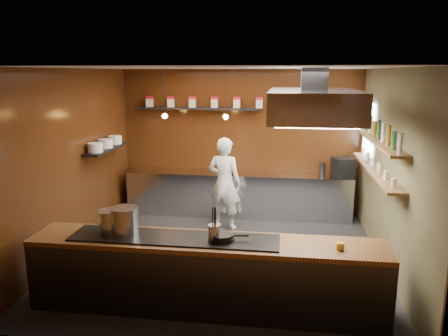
% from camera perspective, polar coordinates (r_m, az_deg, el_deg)
% --- Properties ---
extents(floor, '(5.00, 5.00, 0.00)m').
position_cam_1_polar(floor, '(7.25, -0.02, -11.48)').
color(floor, black).
rests_on(floor, ground).
extents(back_wall, '(5.00, 0.00, 5.00)m').
position_cam_1_polar(back_wall, '(9.22, 2.12, 3.46)').
color(back_wall, '#331C09').
rests_on(back_wall, ground).
extents(left_wall, '(0.00, 5.00, 5.00)m').
position_cam_1_polar(left_wall, '(7.54, -19.20, 0.73)').
color(left_wall, '#331C09').
rests_on(left_wall, ground).
extents(right_wall, '(0.00, 5.00, 5.00)m').
position_cam_1_polar(right_wall, '(6.91, 20.99, -0.43)').
color(right_wall, '#4B452A').
rests_on(right_wall, ground).
extents(ceiling, '(5.00, 5.00, 0.00)m').
position_cam_1_polar(ceiling, '(6.63, -0.02, 12.96)').
color(ceiling, silver).
rests_on(ceiling, back_wall).
extents(window_pane, '(0.00, 1.00, 1.00)m').
position_cam_1_polar(window_pane, '(8.47, 18.35, 4.76)').
color(window_pane, white).
rests_on(window_pane, right_wall).
extents(prep_counter, '(4.60, 0.65, 0.90)m').
position_cam_1_polar(prep_counter, '(9.13, 1.86, -3.39)').
color(prep_counter, silver).
rests_on(prep_counter, floor).
extents(pass_counter, '(4.40, 0.72, 0.94)m').
position_cam_1_polar(pass_counter, '(5.62, -2.38, -13.68)').
color(pass_counter, '#38383D').
rests_on(pass_counter, floor).
extents(tin_shelf, '(2.60, 0.26, 0.04)m').
position_cam_1_polar(tin_shelf, '(9.14, -3.61, 7.78)').
color(tin_shelf, black).
rests_on(tin_shelf, back_wall).
extents(plate_shelf, '(0.30, 1.40, 0.04)m').
position_cam_1_polar(plate_shelf, '(8.35, -15.16, 2.43)').
color(plate_shelf, black).
rests_on(plate_shelf, left_wall).
extents(bottle_shelf_upper, '(0.26, 2.80, 0.04)m').
position_cam_1_polar(bottle_shelf_upper, '(7.09, 19.46, 3.45)').
color(bottle_shelf_upper, brown).
rests_on(bottle_shelf_upper, right_wall).
extents(bottle_shelf_lower, '(0.26, 2.80, 0.04)m').
position_cam_1_polar(bottle_shelf_lower, '(7.17, 19.19, -0.26)').
color(bottle_shelf_lower, brown).
rests_on(bottle_shelf_lower, right_wall).
extents(extractor_hood, '(1.20, 2.00, 0.72)m').
position_cam_1_polar(extractor_hood, '(6.19, 11.57, 8.16)').
color(extractor_hood, '#38383D').
rests_on(extractor_hood, ceiling).
extents(pendant_left, '(0.10, 0.10, 0.95)m').
position_cam_1_polar(pendant_left, '(8.62, -7.76, 7.08)').
color(pendant_left, black).
rests_on(pendant_left, ceiling).
extents(pendant_right, '(0.10, 0.10, 0.95)m').
position_cam_1_polar(pendant_right, '(8.38, 0.23, 7.04)').
color(pendant_right, black).
rests_on(pendant_right, ceiling).
extents(storage_tins, '(2.43, 0.13, 0.22)m').
position_cam_1_polar(storage_tins, '(9.10, -2.68, 8.60)').
color(storage_tins, '#C1B6A0').
rests_on(storage_tins, tin_shelf).
extents(plate_stacks, '(0.26, 1.16, 0.16)m').
position_cam_1_polar(plate_stacks, '(8.34, -15.20, 3.10)').
color(plate_stacks, white).
rests_on(plate_stacks, plate_shelf).
extents(bottles, '(0.06, 2.66, 0.24)m').
position_cam_1_polar(bottles, '(7.07, 19.54, 4.57)').
color(bottles, silver).
rests_on(bottles, bottle_shelf_upper).
extents(wine_glasses, '(0.07, 2.37, 0.13)m').
position_cam_1_polar(wine_glasses, '(7.15, 19.24, 0.41)').
color(wine_glasses, silver).
rests_on(wine_glasses, bottle_shelf_lower).
extents(stockpot_large, '(0.45, 0.45, 0.34)m').
position_cam_1_polar(stockpot_large, '(5.68, -12.90, -6.69)').
color(stockpot_large, silver).
rests_on(stockpot_large, pass_counter).
extents(stockpot_small, '(0.34, 0.34, 0.28)m').
position_cam_1_polar(stockpot_small, '(5.79, -14.64, -6.70)').
color(stockpot_small, silver).
rests_on(stockpot_small, pass_counter).
extents(utensil_crock, '(0.20, 0.20, 0.20)m').
position_cam_1_polar(utensil_crock, '(5.34, -1.29, -8.45)').
color(utensil_crock, '#B4B6BB').
rests_on(utensil_crock, pass_counter).
extents(frying_pan, '(0.47, 0.30, 0.08)m').
position_cam_1_polar(frying_pan, '(5.37, -0.22, -9.01)').
color(frying_pan, black).
rests_on(frying_pan, pass_counter).
extents(butter_jar, '(0.11, 0.11, 0.08)m').
position_cam_1_polar(butter_jar, '(5.33, 14.94, -9.82)').
color(butter_jar, gold).
rests_on(butter_jar, pass_counter).
extents(espresso_machine, '(0.47, 0.46, 0.37)m').
position_cam_1_polar(espresso_machine, '(9.01, 15.29, 0.13)').
color(espresso_machine, black).
rests_on(espresso_machine, prep_counter).
extents(chef, '(0.73, 0.56, 1.76)m').
position_cam_1_polar(chef, '(8.24, 0.07, -2.02)').
color(chef, white).
rests_on(chef, floor).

